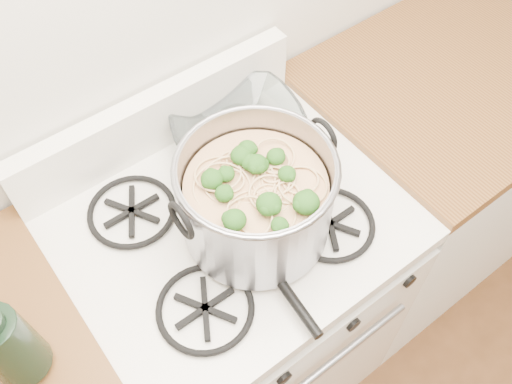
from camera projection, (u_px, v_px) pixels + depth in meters
name	position (u px, v px, depth m)	size (l,w,h in m)	color
gas_range	(237.00, 307.00, 1.68)	(0.76, 0.66, 0.92)	white
counter_right	(442.00, 161.00, 1.97)	(1.00, 0.65, 0.92)	silver
stock_pot	(256.00, 199.00, 1.18)	(0.36, 0.33, 0.22)	gray
spatula	(251.00, 240.00, 1.23)	(0.29, 0.31, 0.02)	black
glass_bowl	(239.00, 137.00, 1.40)	(0.13, 0.13, 0.03)	white
bottle	(3.00, 339.00, 0.98)	(0.10, 0.11, 0.27)	black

